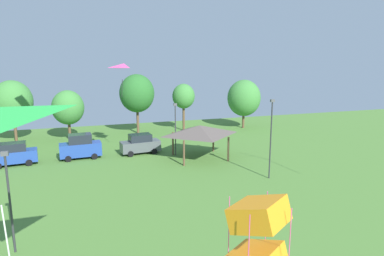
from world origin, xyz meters
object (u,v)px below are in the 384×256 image
at_px(parked_car_rightmost_in_row, 140,144).
at_px(treeline_tree_2, 68,108).
at_px(kite_flying_3, 258,238).
at_px(kite_flying_1, 124,71).
at_px(park_pavilion, 200,130).
at_px(parked_car_third_from_left, 80,147).
at_px(parked_car_second_from_left, 13,154).
at_px(treeline_tree_5, 244,98).
at_px(light_post_0, 175,126).
at_px(treeline_tree_3, 137,93).
at_px(treeline_tree_1, 12,102).
at_px(light_post_1, 271,135).
at_px(treeline_tree_4, 184,96).
at_px(light_post_3, 9,196).

xyz_separation_m(parked_car_rightmost_in_row, treeline_tree_2, (-7.71, 9.80, 3.19)).
bearing_deg(kite_flying_3, treeline_tree_2, 97.25).
relative_size(kite_flying_1, park_pavilion, 0.45).
bearing_deg(parked_car_third_from_left, parked_car_second_from_left, -179.31).
bearing_deg(parked_car_second_from_left, kite_flying_3, -77.17).
height_order(kite_flying_1, treeline_tree_5, kite_flying_1).
xyz_separation_m(light_post_0, treeline_tree_3, (-2.04, 12.80, 2.47)).
relative_size(treeline_tree_1, treeline_tree_2, 1.21).
distance_m(parked_car_rightmost_in_row, light_post_1, 15.46).
relative_size(parked_car_rightmost_in_row, treeline_tree_1, 0.57).
xyz_separation_m(parked_car_third_from_left, treeline_tree_3, (7.99, 10.83, 4.47)).
bearing_deg(kite_flying_1, light_post_0, 16.01).
height_order(kite_flying_3, parked_car_third_from_left, kite_flying_3).
bearing_deg(parked_car_second_from_left, light_post_1, -33.02).
bearing_deg(light_post_1, park_pavilion, 114.93).
distance_m(parked_car_third_from_left, treeline_tree_1, 13.85).
bearing_deg(treeline_tree_3, parked_car_rightmost_in_row, -98.13).
distance_m(parked_car_second_from_left, treeline_tree_5, 32.50).
xyz_separation_m(park_pavilion, light_post_0, (-2.18, 1.87, 0.22)).
distance_m(parked_car_second_from_left, park_pavilion, 19.05).
xyz_separation_m(parked_car_rightmost_in_row, park_pavilion, (5.77, -3.79, 1.97)).
relative_size(parked_car_second_from_left, treeline_tree_4, 0.65).
distance_m(light_post_0, light_post_3, 21.12).
relative_size(parked_car_second_from_left, light_post_1, 0.64).
bearing_deg(parked_car_second_from_left, park_pavilion, -16.31).
distance_m(parked_car_second_from_left, light_post_0, 16.68).
relative_size(parked_car_rightmost_in_row, treeline_tree_4, 0.65).
xyz_separation_m(treeline_tree_1, treeline_tree_5, (32.13, -0.95, -0.56)).
distance_m(park_pavilion, light_post_0, 2.88).
bearing_deg(kite_flying_1, kite_flying_3, -91.18).
relative_size(parked_car_third_from_left, light_post_1, 0.61).
bearing_deg(treeline_tree_4, treeline_tree_1, -179.92).
bearing_deg(treeline_tree_1, kite_flying_3, -74.23).
relative_size(parked_car_second_from_left, treeline_tree_3, 0.54).
bearing_deg(light_post_3, treeline_tree_2, 85.03).
distance_m(park_pavilion, treeline_tree_3, 15.50).
bearing_deg(light_post_1, parked_car_third_from_left, 143.27).
xyz_separation_m(kite_flying_1, treeline_tree_2, (-5.76, 13.30, -5.09)).
bearing_deg(parked_car_second_from_left, treeline_tree_5, 12.46).
height_order(parked_car_second_from_left, light_post_1, light_post_1).
relative_size(parked_car_second_from_left, treeline_tree_2, 0.69).
xyz_separation_m(kite_flying_1, parked_car_second_from_left, (-10.92, 3.18, -8.25)).
distance_m(light_post_0, treeline_tree_5, 18.48).
bearing_deg(parked_car_rightmost_in_row, park_pavilion, -38.99).
bearing_deg(parked_car_rightmost_in_row, parked_car_third_from_left, 173.76).
bearing_deg(parked_car_rightmost_in_row, parked_car_second_from_left, 175.76).
height_order(parked_car_third_from_left, treeline_tree_1, treeline_tree_1).
height_order(park_pavilion, treeline_tree_3, treeline_tree_3).
height_order(parked_car_third_from_left, treeline_tree_3, treeline_tree_3).
xyz_separation_m(light_post_3, treeline_tree_1, (-4.18, 28.73, 1.95)).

